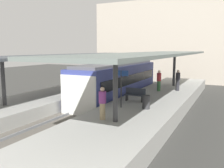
# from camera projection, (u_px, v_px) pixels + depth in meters

# --- Properties ---
(ground_plane) EXTENTS (80.00, 80.00, 0.00)m
(ground_plane) POSITION_uv_depth(u_px,v_px,m) (98.00, 110.00, 17.66)
(ground_plane) COLOR #383835
(platform_left) EXTENTS (4.40, 28.00, 1.00)m
(platform_left) POSITION_uv_depth(u_px,v_px,m) (57.00, 99.00, 19.27)
(platform_left) COLOR #9E9E99
(platform_left) RESTS_ON ground_plane
(platform_right) EXTENTS (4.40, 28.00, 1.00)m
(platform_right) POSITION_uv_depth(u_px,v_px,m) (148.00, 109.00, 15.90)
(platform_right) COLOR #9E9E99
(platform_right) RESTS_ON ground_plane
(track_ballast) EXTENTS (3.20, 28.00, 0.20)m
(track_ballast) POSITION_uv_depth(u_px,v_px,m) (98.00, 109.00, 17.64)
(track_ballast) COLOR #59544C
(track_ballast) RESTS_ON ground_plane
(rail_near_side) EXTENTS (0.08, 28.00, 0.14)m
(rail_near_side) POSITION_uv_depth(u_px,v_px,m) (89.00, 105.00, 17.94)
(rail_near_side) COLOR slate
(rail_near_side) RESTS_ON track_ballast
(rail_far_side) EXTENTS (0.08, 28.00, 0.14)m
(rail_far_side) POSITION_uv_depth(u_px,v_px,m) (106.00, 107.00, 17.30)
(rail_far_side) COLOR slate
(rail_far_side) RESTS_ON track_ballast
(commuter_train) EXTENTS (2.78, 11.67, 3.10)m
(commuter_train) POSITION_uv_depth(u_px,v_px,m) (117.00, 81.00, 20.33)
(commuter_train) COLOR #38428C
(commuter_train) RESTS_ON track_ballast
(canopy_left) EXTENTS (4.18, 21.00, 2.96)m
(canopy_left) POSITION_uv_depth(u_px,v_px,m) (66.00, 56.00, 20.02)
(canopy_left) COLOR #333335
(canopy_left) RESTS_ON platform_left
(canopy_right) EXTENTS (4.18, 21.00, 3.18)m
(canopy_right) POSITION_uv_depth(u_px,v_px,m) (155.00, 54.00, 16.62)
(canopy_right) COLOR #333335
(canopy_right) RESTS_ON platform_right
(platform_bench) EXTENTS (1.40, 0.41, 0.86)m
(platform_bench) POSITION_uv_depth(u_px,v_px,m) (135.00, 94.00, 15.95)
(platform_bench) COLOR black
(platform_bench) RESTS_ON platform_right
(platform_sign) EXTENTS (0.90, 0.08, 2.21)m
(platform_sign) POSITION_uv_depth(u_px,v_px,m) (121.00, 80.00, 14.04)
(platform_sign) COLOR #262628
(platform_sign) RESTS_ON platform_right
(litter_bin) EXTENTS (0.44, 0.44, 0.80)m
(litter_bin) POSITION_uv_depth(u_px,v_px,m) (146.00, 102.00, 13.90)
(litter_bin) COLOR #2D2D30
(litter_bin) RESTS_ON platform_right
(passenger_near_bench) EXTENTS (0.36, 0.36, 1.72)m
(passenger_near_bench) POSITION_uv_depth(u_px,v_px,m) (178.00, 80.00, 19.87)
(passenger_near_bench) COLOR #232328
(passenger_near_bench) RESTS_ON platform_right
(passenger_mid_platform) EXTENTS (0.36, 0.36, 1.71)m
(passenger_mid_platform) POSITION_uv_depth(u_px,v_px,m) (159.00, 80.00, 19.70)
(passenger_mid_platform) COLOR #386B3D
(passenger_mid_platform) RESTS_ON platform_right
(passenger_far_end) EXTENTS (0.36, 0.36, 1.63)m
(passenger_far_end) POSITION_uv_depth(u_px,v_px,m) (102.00, 103.00, 11.72)
(passenger_far_end) COLOR #998460
(passenger_far_end) RESTS_ON platform_right
(station_building_backdrop) EXTENTS (18.00, 6.00, 11.00)m
(station_building_backdrop) POSITION_uv_depth(u_px,v_px,m) (161.00, 41.00, 34.96)
(station_building_backdrop) COLOR #A89E8E
(station_building_backdrop) RESTS_ON ground_plane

